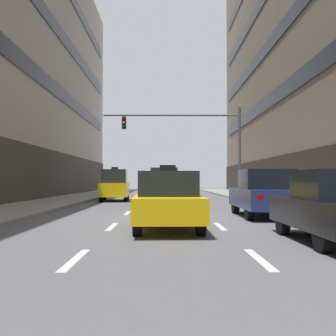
{
  "coord_description": "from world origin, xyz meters",
  "views": [
    {
      "loc": [
        -0.05,
        -15.1,
        1.34
      ],
      "look_at": [
        0.26,
        21.39,
        2.4
      ],
      "focal_mm": 44.73,
      "sensor_mm": 36.0,
      "label": 1
    }
  ],
  "objects_px": {
    "car_parked_0": "(336,207)",
    "car_parked_1": "(265,193)",
    "taxi_driving_2": "(168,201)",
    "pedestrian_0": "(254,186)",
    "traffic_signal_0": "(197,135)",
    "taxi_driving_0": "(115,185)",
    "taxi_driving_1": "(163,185)"
  },
  "relations": [
    {
      "from": "car_parked_0",
      "to": "car_parked_1",
      "type": "relative_size",
      "value": 0.9
    },
    {
      "from": "taxi_driving_2",
      "to": "pedestrian_0",
      "type": "bearing_deg",
      "value": 69.26
    },
    {
      "from": "taxi_driving_2",
      "to": "car_parked_0",
      "type": "bearing_deg",
      "value": -33.22
    },
    {
      "from": "car_parked_0",
      "to": "traffic_signal_0",
      "type": "bearing_deg",
      "value": 94.31
    },
    {
      "from": "taxi_driving_0",
      "to": "taxi_driving_1",
      "type": "relative_size",
      "value": 0.98
    },
    {
      "from": "taxi_driving_0",
      "to": "taxi_driving_2",
      "type": "relative_size",
      "value": 1.0
    },
    {
      "from": "car_parked_0",
      "to": "car_parked_1",
      "type": "distance_m",
      "value": 6.32
    },
    {
      "from": "taxi_driving_2",
      "to": "pedestrian_0",
      "type": "xyz_separation_m",
      "value": [
        5.36,
        14.16,
        0.23
      ]
    },
    {
      "from": "taxi_driving_1",
      "to": "car_parked_0",
      "type": "bearing_deg",
      "value": -77.17
    },
    {
      "from": "taxi_driving_1",
      "to": "car_parked_1",
      "type": "relative_size",
      "value": 0.94
    },
    {
      "from": "car_parked_0",
      "to": "pedestrian_0",
      "type": "relative_size",
      "value": 2.74
    },
    {
      "from": "taxi_driving_0",
      "to": "pedestrian_0",
      "type": "bearing_deg",
      "value": -10.43
    },
    {
      "from": "car_parked_0",
      "to": "traffic_signal_0",
      "type": "height_order",
      "value": "traffic_signal_0"
    },
    {
      "from": "taxi_driving_0",
      "to": "traffic_signal_0",
      "type": "distance_m",
      "value": 6.54
    },
    {
      "from": "taxi_driving_1",
      "to": "pedestrian_0",
      "type": "bearing_deg",
      "value": 0.54
    },
    {
      "from": "taxi_driving_2",
      "to": "traffic_signal_0",
      "type": "bearing_deg",
      "value": 82.89
    },
    {
      "from": "car_parked_1",
      "to": "taxi_driving_0",
      "type": "bearing_deg",
      "value": 120.29
    },
    {
      "from": "taxi_driving_0",
      "to": "taxi_driving_1",
      "type": "height_order",
      "value": "taxi_driving_1"
    },
    {
      "from": "taxi_driving_2",
      "to": "car_parked_1",
      "type": "distance_m",
      "value": 5.35
    },
    {
      "from": "car_parked_1",
      "to": "taxi_driving_2",
      "type": "bearing_deg",
      "value": -132.18
    },
    {
      "from": "car_parked_1",
      "to": "pedestrian_0",
      "type": "xyz_separation_m",
      "value": [
        1.77,
        10.19,
        0.16
      ]
    },
    {
      "from": "car_parked_0",
      "to": "car_parked_1",
      "type": "xyz_separation_m",
      "value": [
        -0.0,
        6.31,
        0.09
      ]
    },
    {
      "from": "pedestrian_0",
      "to": "car_parked_0",
      "type": "bearing_deg",
      "value": -96.11
    },
    {
      "from": "pedestrian_0",
      "to": "taxi_driving_0",
      "type": "bearing_deg",
      "value": 169.57
    },
    {
      "from": "taxi_driving_0",
      "to": "taxi_driving_2",
      "type": "height_order",
      "value": "taxi_driving_0"
    },
    {
      "from": "car_parked_1",
      "to": "traffic_signal_0",
      "type": "distance_m",
      "value": 13.65
    },
    {
      "from": "taxi_driving_2",
      "to": "pedestrian_0",
      "type": "distance_m",
      "value": 15.14
    },
    {
      "from": "taxi_driving_2",
      "to": "car_parked_0",
      "type": "distance_m",
      "value": 4.29
    },
    {
      "from": "taxi_driving_0",
      "to": "pedestrian_0",
      "type": "distance_m",
      "value": 8.8
    },
    {
      "from": "taxi_driving_0",
      "to": "car_parked_1",
      "type": "height_order",
      "value": "taxi_driving_0"
    },
    {
      "from": "taxi_driving_2",
      "to": "taxi_driving_0",
      "type": "bearing_deg",
      "value": 101.82
    },
    {
      "from": "taxi_driving_2",
      "to": "traffic_signal_0",
      "type": "height_order",
      "value": "traffic_signal_0"
    }
  ]
}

